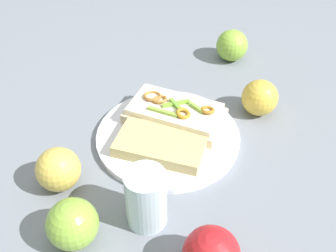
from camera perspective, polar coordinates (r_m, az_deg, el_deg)
name	(u,v)px	position (r m, az deg, el deg)	size (l,w,h in m)	color
ground_plane	(168,139)	(0.77, 0.00, -1.80)	(2.00, 2.00, 0.00)	slate
plate	(168,136)	(0.76, 0.00, -1.46)	(0.27, 0.27, 0.01)	white
sandwich	(177,113)	(0.78, 1.23, 1.81)	(0.19, 0.12, 0.05)	beige
bread_slice_side	(159,144)	(0.72, -1.35, -2.62)	(0.16, 0.09, 0.02)	tan
apple_0	(260,98)	(0.83, 12.94, 3.96)	(0.07, 0.07, 0.07)	gold
apple_1	(73,224)	(0.61, -13.45, -13.40)	(0.08, 0.08, 0.08)	#83AF3B
apple_3	(58,169)	(0.69, -15.35, -5.98)	(0.07, 0.07, 0.07)	gold
apple_4	(232,45)	(0.99, 9.10, 11.27)	(0.08, 0.08, 0.08)	#84B439
drinking_glass	(146,198)	(0.61, -3.13, -10.27)	(0.06, 0.06, 0.10)	silver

